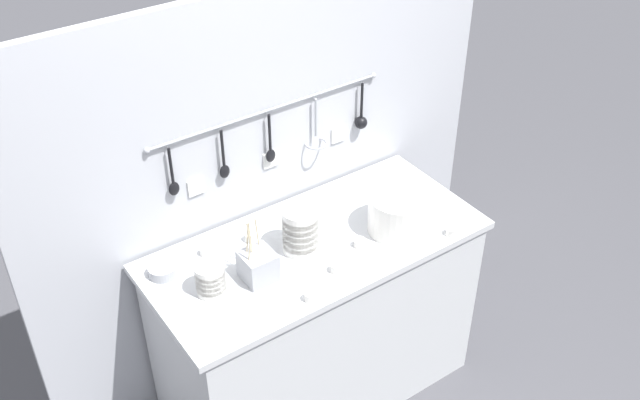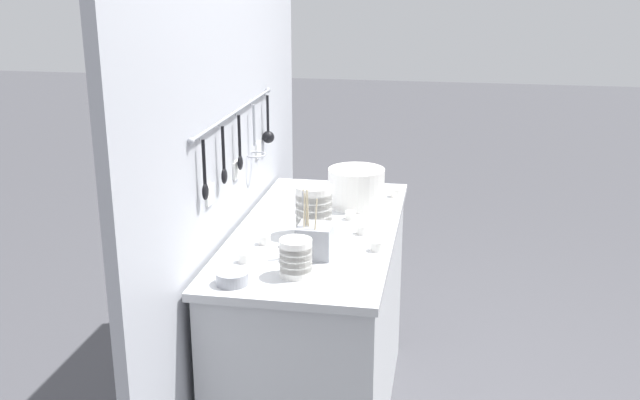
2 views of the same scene
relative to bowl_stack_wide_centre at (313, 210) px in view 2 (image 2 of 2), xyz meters
name	(u,v)px [view 2 (image 2 of 2)]	position (x,y,z in m)	size (l,w,h in m)	color
counter	(317,326)	(0.07, 0.00, -0.54)	(1.39, 0.64, 0.88)	#B7BABC
back_wall	(232,213)	(0.07, 0.35, -0.05)	(2.19, 0.11, 1.85)	#A8AAB2
bowl_stack_wide_centre	(313,210)	(0.00, 0.00, 0.00)	(0.14, 0.14, 0.20)	silver
bowl_stack_back_corner	(296,258)	(-0.41, -0.02, -0.03)	(0.11, 0.11, 0.13)	silver
plate_stack	(356,187)	(0.40, -0.12, -0.02)	(0.25, 0.25, 0.17)	silver
steel_mixing_bowl	(232,278)	(-0.52, 0.18, -0.08)	(0.11, 0.11, 0.04)	#93969E
cutlery_caddy	(315,240)	(-0.22, -0.05, -0.04)	(0.12, 0.12, 0.26)	#93969E
cup_by_caddy	(244,257)	(-0.33, 0.19, -0.08)	(0.05, 0.05, 0.04)	silver
cup_edge_near	(288,242)	(-0.15, 0.07, -0.08)	(0.05, 0.05, 0.04)	silver
cup_edge_far	(376,246)	(-0.13, -0.26, -0.08)	(0.05, 0.05, 0.04)	silver
cup_back_right	(362,230)	(0.04, -0.19, -0.08)	(0.05, 0.05, 0.04)	silver
cup_back_left	(264,240)	(-0.14, 0.16, -0.08)	(0.05, 0.05, 0.04)	silver
cup_front_left	(351,215)	(0.21, -0.12, -0.08)	(0.05, 0.05, 0.04)	silver
cup_mid_row	(395,193)	(0.56, -0.28, -0.08)	(0.05, 0.05, 0.04)	silver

